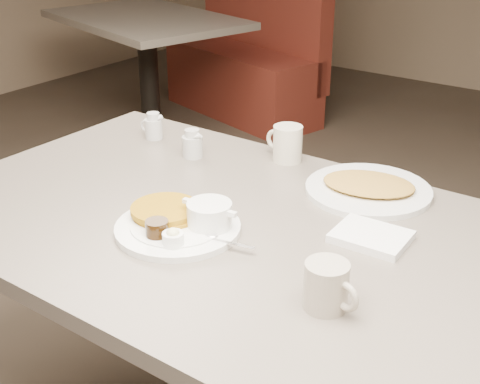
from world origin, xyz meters
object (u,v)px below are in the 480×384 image
Objects in this scene: diner_table at (235,286)px; coffee_mug_near at (327,286)px; main_plate at (182,221)px; creamer_left at (153,127)px; hash_plate at (368,188)px; creamer_right at (192,144)px; coffee_mug_far at (287,143)px; booth_back_left at (239,55)px.

diner_table is 0.42m from coffee_mug_near.
main_plate is (-0.07, -0.10, 0.19)m from diner_table.
coffee_mug_near reaches higher than diner_table.
coffee_mug_near reaches higher than creamer_left.
creamer_left reaches higher than diner_table.
hash_plate is (0.25, 0.42, -0.01)m from main_plate.
creamer_left is 0.97× the size of creamer_right.
creamer_left is at bearing -177.84° from hash_plate.
main_plate is 0.48m from coffee_mug_far.
diner_table is 12.27× the size of coffee_mug_near.
booth_back_left is at bearing 128.77° from coffee_mug_far.
coffee_mug_far is 0.29m from hash_plate.
hash_plate is at bearing 59.19° from main_plate.
creamer_left is (-0.44, 0.39, 0.01)m from main_plate.
creamer_left is 0.69m from hash_plate.
booth_back_left is at bearing 125.73° from diner_table.
coffee_mug_far is at bearing 93.34° from main_plate.
main_plate is at bearing -41.41° from creamer_left.
coffee_mug_far is at bearing -51.23° from booth_back_left.
diner_table is at bearing 153.11° from coffee_mug_near.
main_plate is 0.59m from creamer_left.
hash_plate is at bearing 7.92° from creamer_right.
main_plate is 4.34× the size of creamer_left.
diner_table is at bearing -29.73° from creamer_left.
creamer_right is at bearing -56.96° from booth_back_left.
coffee_mug_far is 0.07× the size of booth_back_left.
main_plate is 4.20× the size of creamer_right.
coffee_mug_near is at bearing -51.39° from booth_back_left.
coffee_mug_near is 1.03× the size of coffee_mug_far.
coffee_mug_far is at bearing 105.04° from diner_table.
coffee_mug_far is 0.26m from creamer_right.
booth_back_left is (-1.65, 2.06, -0.39)m from coffee_mug_far.
diner_table is 0.93× the size of booth_back_left.
booth_back_left reaches higher than coffee_mug_far.
booth_back_left reaches higher than coffee_mug_near.
creamer_right is (-0.33, 0.25, 0.21)m from diner_table.
creamer_right is at bearing -172.08° from hash_plate.
hash_plate is 2.89m from booth_back_left.
main_plate is 2.84× the size of coffee_mug_near.
hash_plate is (0.28, -0.06, -0.04)m from coffee_mug_far.
coffee_mug_far is at bearing 128.03° from coffee_mug_near.
main_plate is at bearing -86.66° from coffee_mug_far.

